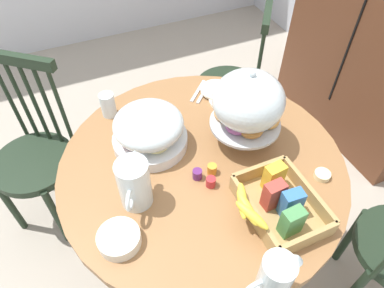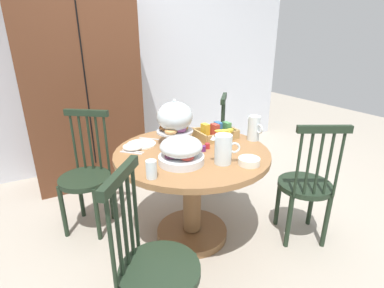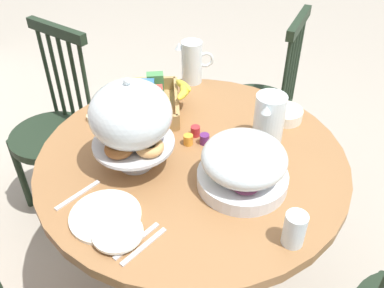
# 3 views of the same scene
# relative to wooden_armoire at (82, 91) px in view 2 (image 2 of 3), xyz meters

# --- Properties ---
(ground_plane) EXTENTS (10.00, 10.00, 0.00)m
(ground_plane) POSITION_rel_wooden_armoire_xyz_m (0.51, -1.50, -0.98)
(ground_plane) COLOR #A89E8E
(wall_back) EXTENTS (4.80, 0.06, 2.60)m
(wall_back) POSITION_rel_wooden_armoire_xyz_m (0.51, 0.33, 0.32)
(wall_back) COLOR silver
(wall_back) RESTS_ON ground_plane
(wooden_armoire) EXTENTS (1.18, 0.60, 1.96)m
(wooden_armoire) POSITION_rel_wooden_armoire_xyz_m (0.00, 0.00, 0.00)
(wooden_armoire) COLOR brown
(wooden_armoire) RESTS_ON ground_plane
(dining_table) EXTENTS (1.12, 1.12, 0.74)m
(dining_table) POSITION_rel_wooden_armoire_xyz_m (0.49, -1.45, -0.47)
(dining_table) COLOR olive
(dining_table) RESTS_ON ground_plane
(windsor_chair_near_window) EXTENTS (0.45, 0.45, 0.97)m
(windsor_chair_near_window) POSITION_rel_wooden_armoire_xyz_m (1.24, -1.88, -0.53)
(windsor_chair_near_window) COLOR #1E2D1E
(windsor_chair_near_window) RESTS_ON ground_plane
(windsor_chair_by_cabinet) EXTENTS (0.47, 0.47, 0.97)m
(windsor_chair_by_cabinet) POSITION_rel_wooden_armoire_xyz_m (1.05, -0.80, -0.53)
(windsor_chair_by_cabinet) COLOR #1E2D1E
(windsor_chair_by_cabinet) RESTS_ON ground_plane
(windsor_chair_facing_door) EXTENTS (0.46, 0.46, 0.97)m
(windsor_chair_facing_door) POSITION_rel_wooden_armoire_xyz_m (-0.19, -0.93, -0.53)
(windsor_chair_facing_door) COLOR #1E2D1E
(windsor_chair_facing_door) RESTS_ON ground_plane
(windsor_chair_far_side) EXTENTS (0.47, 0.47, 0.97)m
(windsor_chair_far_side) POSITION_rel_wooden_armoire_xyz_m (-0.07, -2.10, -0.53)
(windsor_chair_far_side) COLOR #1E2D1E
(windsor_chair_far_side) RESTS_ON ground_plane
(pastry_stand_with_dome) EXTENTS (0.28, 0.28, 0.34)m
(pastry_stand_with_dome) POSITION_rel_wooden_armoire_xyz_m (0.45, -1.25, -0.05)
(pastry_stand_with_dome) COLOR silver
(pastry_stand_with_dome) RESTS_ON dining_table
(fruit_platter_covered) EXTENTS (0.30, 0.30, 0.18)m
(fruit_platter_covered) POSITION_rel_wooden_armoire_xyz_m (0.33, -1.61, -0.16)
(fruit_platter_covered) COLOR silver
(fruit_platter_covered) RESTS_ON dining_table
(orange_juice_pitcher) EXTENTS (0.18, 0.11, 0.19)m
(orange_juice_pitcher) POSITION_rel_wooden_armoire_xyz_m (0.56, -1.74, -0.16)
(orange_juice_pitcher) COLOR silver
(orange_juice_pitcher) RESTS_ON dining_table
(milk_pitcher) EXTENTS (0.09, 0.17, 0.19)m
(milk_pitcher) POSITION_rel_wooden_armoire_xyz_m (1.03, -1.49, -0.16)
(milk_pitcher) COLOR silver
(milk_pitcher) RESTS_ON dining_table
(cereal_basket) EXTENTS (0.32, 0.30, 0.12)m
(cereal_basket) POSITION_rel_wooden_armoire_xyz_m (0.80, -1.32, -0.20)
(cereal_basket) COLOR tan
(cereal_basket) RESTS_ON dining_table
(china_plate_large) EXTENTS (0.22, 0.22, 0.01)m
(china_plate_large) POSITION_rel_wooden_armoire_xyz_m (0.21, -1.17, -0.24)
(china_plate_large) COLOR white
(china_plate_large) RESTS_ON dining_table
(china_plate_small) EXTENTS (0.15, 0.15, 0.01)m
(china_plate_small) POSITION_rel_wooden_armoire_xyz_m (0.13, -1.21, -0.23)
(china_plate_small) COLOR white
(china_plate_small) RESTS_ON china_plate_large
(cereal_bowl) EXTENTS (0.14, 0.14, 0.04)m
(cereal_bowl) POSITION_rel_wooden_armoire_xyz_m (0.70, -1.84, -0.22)
(cereal_bowl) COLOR white
(cereal_bowl) RESTS_ON dining_table
(drinking_glass) EXTENTS (0.06, 0.06, 0.11)m
(drinking_glass) POSITION_rel_wooden_armoire_xyz_m (0.08, -1.72, -0.19)
(drinking_glass) COLOR silver
(drinking_glass) RESTS_ON dining_table
(butter_dish) EXTENTS (0.06, 0.06, 0.02)m
(butter_dish) POSITION_rel_wooden_armoire_xyz_m (0.74, -1.07, -0.23)
(butter_dish) COLOR beige
(butter_dish) RESTS_ON dining_table
(jam_jar_strawberry) EXTENTS (0.04, 0.04, 0.04)m
(jam_jar_strawberry) POSITION_rel_wooden_armoire_xyz_m (0.61, -1.47, -0.22)
(jam_jar_strawberry) COLOR #B7282D
(jam_jar_strawberry) RESTS_ON dining_table
(jam_jar_apricot) EXTENTS (0.04, 0.04, 0.04)m
(jam_jar_apricot) POSITION_rel_wooden_armoire_xyz_m (0.56, -1.44, -0.22)
(jam_jar_apricot) COLOR orange
(jam_jar_apricot) RESTS_ON dining_table
(jam_jar_grape) EXTENTS (0.04, 0.04, 0.04)m
(jam_jar_grape) POSITION_rel_wooden_armoire_xyz_m (0.56, -1.51, -0.22)
(jam_jar_grape) COLOR #5B2366
(jam_jar_grape) RESTS_ON dining_table
(table_knife) EXTENTS (0.13, 0.13, 0.01)m
(table_knife) POSITION_rel_wooden_armoire_xyz_m (0.11, -1.27, -0.24)
(table_knife) COLOR silver
(table_knife) RESTS_ON dining_table
(dinner_fork) EXTENTS (0.13, 0.13, 0.01)m
(dinner_fork) POSITION_rel_wooden_armoire_xyz_m (0.09, -1.29, -0.24)
(dinner_fork) COLOR silver
(dinner_fork) RESTS_ON dining_table
(soup_spoon) EXTENTS (0.13, 0.13, 0.01)m
(soup_spoon) POSITION_rel_wooden_armoire_xyz_m (0.31, -1.07, -0.24)
(soup_spoon) COLOR silver
(soup_spoon) RESTS_ON dining_table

